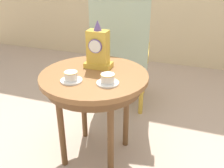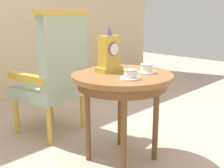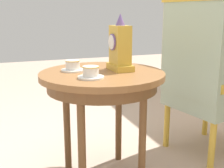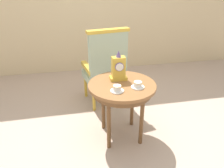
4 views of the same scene
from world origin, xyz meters
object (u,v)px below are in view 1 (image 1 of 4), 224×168
Objects in this scene: side_table at (94,84)px; mantel_clock at (98,49)px; teacup_right at (108,79)px; teacup_left at (71,77)px; armchair at (121,52)px.

side_table is 0.25m from mantel_clock.
teacup_right is 0.30m from mantel_clock.
teacup_left reaches higher than side_table.
teacup_right reaches higher than side_table.
teacup_left is 0.30m from mantel_clock.
armchair is at bearing 93.65° from side_table.
teacup_right is at bearing -38.66° from side_table.
mantel_clock is at bearing -87.01° from armchair.
side_table is 2.20× the size of mantel_clock.
teacup_left and teacup_right have the same top height.
armchair is (-0.19, 0.88, -0.13)m from teacup_right.
teacup_left is at bearing -120.35° from side_table.
armchair reaches higher than teacup_left.
side_table is at bearing 59.65° from teacup_left.
mantel_clock is at bearing 74.67° from teacup_left.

